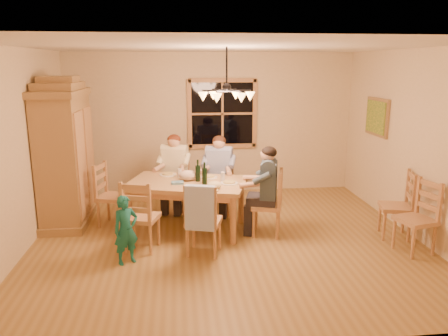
{
  "coord_description": "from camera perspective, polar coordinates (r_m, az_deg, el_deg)",
  "views": [
    {
      "loc": [
        -0.68,
        -5.89,
        2.47
      ],
      "look_at": [
        -0.02,
        0.1,
        1.04
      ],
      "focal_mm": 35.0,
      "sensor_mm": 36.0,
      "label": 1
    }
  ],
  "objects": [
    {
      "name": "chandelier",
      "position": [
        5.94,
        0.35,
        9.58
      ],
      "size": [
        0.77,
        0.68,
        0.71
      ],
      "color": "black",
      "rests_on": "ceiling"
    },
    {
      "name": "painting",
      "position": [
        7.91,
        19.34,
        6.3
      ],
      "size": [
        0.06,
        0.78,
        0.64
      ],
      "color": "olive",
      "rests_on": "wall_right"
    },
    {
      "name": "napkin",
      "position": [
        6.46,
        -6.09,
        -1.93
      ],
      "size": [
        0.21,
        0.18,
        0.03
      ],
      "primitive_type": "cube",
      "rotation": [
        0.0,
        0.0,
        -0.28
      ],
      "color": "teal",
      "rests_on": "dining_table"
    },
    {
      "name": "floor",
      "position": [
        6.42,
        0.32,
        -9.25
      ],
      "size": [
        5.5,
        5.5,
        0.0
      ],
      "primitive_type": "plane",
      "color": "olive",
      "rests_on": "ground"
    },
    {
      "name": "plate_woman",
      "position": [
        6.96,
        -7.35,
        -0.89
      ],
      "size": [
        0.26,
        0.26,
        0.02
      ],
      "primitive_type": "cylinder",
      "color": "white",
      "rests_on": "dining_table"
    },
    {
      "name": "chair_spare_back",
      "position": [
        6.87,
        21.36,
        -5.97
      ],
      "size": [
        0.52,
        0.54,
        0.99
      ],
      "rotation": [
        0.0,
        0.0,
        1.3
      ],
      "color": "#A77149",
      "rests_on": "floor"
    },
    {
      "name": "cloth_bundle",
      "position": [
        6.62,
        -4.72,
        -0.95
      ],
      "size": [
        0.28,
        0.22,
        0.15
      ],
      "primitive_type": "ellipsoid",
      "color": "#C9AA91",
      "rests_on": "dining_table"
    },
    {
      "name": "child",
      "position": [
        5.67,
        -12.69,
        -7.9
      ],
      "size": [
        0.39,
        0.34,
        0.89
      ],
      "primitive_type": "imported",
      "rotation": [
        0.0,
        0.0,
        0.52
      ],
      "color": "#186F6B",
      "rests_on": "floor"
    },
    {
      "name": "wall_left",
      "position": [
        6.35,
        -25.18,
        1.92
      ],
      "size": [
        0.02,
        5.0,
        2.7
      ],
      "primitive_type": "cube",
      "color": "beige",
      "rests_on": "floor"
    },
    {
      "name": "chair_far_right",
      "position": [
        7.39,
        -0.64,
        -3.68
      ],
      "size": [
        0.54,
        0.53,
        0.99
      ],
      "rotation": [
        0.0,
        0.0,
        2.86
      ],
      "color": "#A77149",
      "rests_on": "floor"
    },
    {
      "name": "wall_back",
      "position": [
        8.49,
        -1.59,
        5.78
      ],
      "size": [
        5.5,
        0.02,
        2.7
      ],
      "primitive_type": "cube",
      "color": "beige",
      "rests_on": "floor"
    },
    {
      "name": "ceiling",
      "position": [
        5.93,
        0.36,
        15.59
      ],
      "size": [
        5.5,
        5.0,
        0.02
      ],
      "primitive_type": "cube",
      "color": "white",
      "rests_on": "wall_back"
    },
    {
      "name": "cap",
      "position": [
        6.14,
        -1.28,
        -2.26
      ],
      "size": [
        0.2,
        0.2,
        0.11
      ],
      "primitive_type": "ellipsoid",
      "color": "#C2B681",
      "rests_on": "dining_table"
    },
    {
      "name": "armoire",
      "position": [
        7.27,
        -19.97,
        1.35
      ],
      "size": [
        0.66,
        1.4,
        2.3
      ],
      "color": "olive",
      "rests_on": "floor"
    },
    {
      "name": "adult_plaid_man",
      "position": [
        7.25,
        -0.65,
        0.38
      ],
      "size": [
        0.48,
        0.51,
        0.87
      ],
      "rotation": [
        0.0,
        0.0,
        2.86
      ],
      "color": "#384F9B",
      "rests_on": "floor"
    },
    {
      "name": "adult_slate_man",
      "position": [
        6.36,
        5.68,
        -1.55
      ],
      "size": [
        0.51,
        0.48,
        0.87
      ],
      "rotation": [
        0.0,
        0.0,
        1.29
      ],
      "color": "#3A4C5C",
      "rests_on": "floor"
    },
    {
      "name": "dining_table",
      "position": [
        6.6,
        -4.83,
        -2.63
      ],
      "size": [
        1.96,
        1.5,
        0.76
      ],
      "rotation": [
        0.0,
        0.0,
        -0.28
      ],
      "color": "#B0784E",
      "rests_on": "floor"
    },
    {
      "name": "chair_end_left",
      "position": [
        7.09,
        -14.24,
        -4.85
      ],
      "size": [
        0.53,
        0.54,
        0.99
      ],
      "rotation": [
        0.0,
        0.0,
        -1.85
      ],
      "color": "#A77149",
      "rests_on": "floor"
    },
    {
      "name": "chair_near_right",
      "position": [
        5.86,
        -2.66,
        -8.35
      ],
      "size": [
        0.54,
        0.53,
        0.99
      ],
      "rotation": [
        0.0,
        0.0,
        -0.28
      ],
      "color": "#A77149",
      "rests_on": "floor"
    },
    {
      "name": "chair_end_right",
      "position": [
        6.52,
        5.58,
        -6.13
      ],
      "size": [
        0.53,
        0.54,
        0.99
      ],
      "rotation": [
        0.0,
        0.0,
        1.29
      ],
      "color": "#A77149",
      "rests_on": "floor"
    },
    {
      "name": "wine_bottle_b",
      "position": [
        6.37,
        -2.56,
        -0.68
      ],
      "size": [
        0.08,
        0.08,
        0.33
      ],
      "primitive_type": "cylinder",
      "color": "black",
      "rests_on": "dining_table"
    },
    {
      "name": "wine_glass_a",
      "position": [
        6.79,
        -5.82,
        -0.67
      ],
      "size": [
        0.06,
        0.06,
        0.14
      ],
      "primitive_type": "cylinder",
      "color": "silver",
      "rests_on": "dining_table"
    },
    {
      "name": "chair_near_left",
      "position": [
        6.1,
        -10.7,
        -7.69
      ],
      "size": [
        0.54,
        0.53,
        0.99
      ],
      "rotation": [
        0.0,
        0.0,
        -0.28
      ],
      "color": "#A77149",
      "rests_on": "floor"
    },
    {
      "name": "wall_right",
      "position": [
        6.91,
        23.67,
        2.91
      ],
      "size": [
        0.02,
        5.0,
        2.7
      ],
      "primitive_type": "cube",
      "color": "beige",
      "rests_on": "floor"
    },
    {
      "name": "plate_slate",
      "position": [
        6.41,
        0.69,
        -2.01
      ],
      "size": [
        0.26,
        0.26,
        0.02
      ],
      "primitive_type": "cylinder",
      "color": "white",
      "rests_on": "dining_table"
    },
    {
      "name": "chair_spare_front",
      "position": [
        6.42,
        23.59,
        -7.52
      ],
      "size": [
        0.51,
        0.53,
        0.99
      ],
      "rotation": [
        0.0,
        0.0,
        1.81
      ],
      "color": "#A77149",
      "rests_on": "floor"
    },
    {
      "name": "towel",
      "position": [
        5.55,
        -3.13,
        -5.24
      ],
      "size": [
        0.39,
        0.2,
        0.58
      ],
      "primitive_type": "cube",
      "rotation": [
        0.0,
        0.0,
        -0.28
      ],
      "color": "#A3B8DD",
      "rests_on": "chair_near_right"
    },
    {
      "name": "plate_plaid",
      "position": [
        6.75,
        -1.95,
        -1.23
      ],
      "size": [
        0.26,
        0.26,
        0.02
      ],
      "primitive_type": "cylinder",
      "color": "white",
      "rests_on": "dining_table"
    },
    {
      "name": "wine_bottle_a",
      "position": [
        6.53,
        -3.43,
        -0.34
      ],
      "size": [
        0.08,
        0.08,
        0.33
      ],
      "primitive_type": "cylinder",
      "color": "black",
      "rests_on": "dining_table"
    },
    {
      "name": "wine_glass_b",
      "position": [
        6.55,
        -0.16,
        -1.12
      ],
      "size": [
        0.06,
        0.06,
        0.14
      ],
      "primitive_type": "cylinder",
      "color": "silver",
      "rests_on": "dining_table"
    },
    {
      "name": "chair_far_left",
      "position": [
        7.56,
        -6.39,
        -3.37
      ],
      "size": [
        0.54,
        0.53,
        0.99
      ],
      "rotation": [
        0.0,
        0.0,
        2.86
      ],
      "color": "#A77149",
      "rests_on": "floor"
    },
    {
      "name": "adult_woman",
      "position": [
        7.43,
        -6.49,
        0.61
      ],
      "size": [
        0.48,
        0.51,
        0.87
      ],
      "rotation": [
        0.0,
        0.0,
        2.86
      ],
      "color": "beige",
      "rests_on": "floor"
    },
    {
      "name": "window",
      "position": [
        8.45,
        -0.22,
        7.12
      ],
      "size": [
        1.3,
        0.06,
        1.3
      ],
      "color": "black",
      "rests_on": "wall_back"
    }
  ]
}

